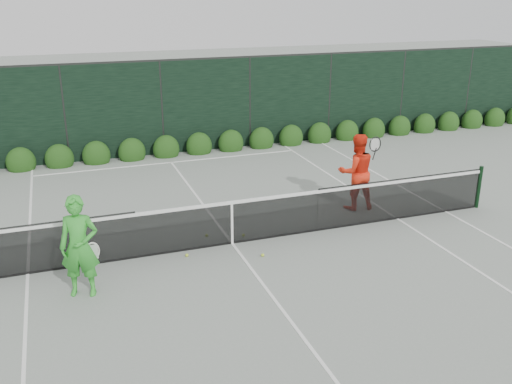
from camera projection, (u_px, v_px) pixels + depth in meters
name	position (u px, v px, depth m)	size (l,w,h in m)	color
ground	(232.00, 244.00, 12.23)	(80.00, 80.00, 0.00)	gray
tennis_net	(231.00, 221.00, 12.05)	(12.90, 0.10, 1.07)	black
player_woman	(79.00, 247.00, 9.93)	(0.78, 0.62, 1.86)	green
player_man	(356.00, 172.00, 13.89)	(1.01, 0.84, 1.90)	red
court_lines	(232.00, 243.00, 12.23)	(11.03, 23.83, 0.01)	white
windscreen_fence	(281.00, 226.00, 9.32)	(32.00, 21.07, 3.06)	black
hedge_row	(166.00, 149.00, 18.49)	(31.66, 0.65, 0.94)	#17350E
tennis_balls	(199.00, 247.00, 11.98)	(3.36, 1.40, 0.07)	#B9D72F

